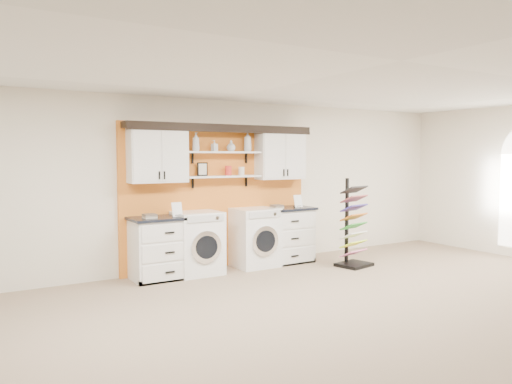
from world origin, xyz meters
TOP-DOWN VIEW (x-y plane):
  - floor at (0.00, 0.00)m, footprint 10.00×10.00m
  - ceiling at (0.00, 0.00)m, footprint 10.00×10.00m
  - wall_back at (0.00, 4.00)m, footprint 10.00×0.00m
  - accent_panel at (0.00, 3.96)m, footprint 3.40×0.07m
  - upper_cabinet_left at (-1.13, 3.79)m, footprint 0.90×0.35m
  - upper_cabinet_right at (1.13, 3.79)m, footprint 0.90×0.35m
  - shelf_lower at (0.00, 3.80)m, footprint 1.32×0.28m
  - shelf_upper at (0.00, 3.80)m, footprint 1.32×0.28m
  - crown_molding at (0.00, 3.81)m, footprint 3.30×0.41m
  - picture_frame at (-0.35, 3.85)m, footprint 0.18×0.02m
  - canister_red at (0.10, 3.80)m, footprint 0.11×0.11m
  - canister_cream at (0.35, 3.80)m, footprint 0.10×0.10m
  - base_cabinet_left at (-1.13, 3.64)m, footprint 0.97×0.66m
  - base_cabinet_right at (1.13, 3.64)m, footprint 0.99×0.66m
  - washer at (-0.55, 3.64)m, footprint 0.71×0.71m
  - dryer at (0.51, 3.64)m, footprint 0.71×0.71m
  - sample_rack at (1.95, 2.78)m, footprint 0.62×0.55m
  - soap_bottle_a at (-0.48, 3.80)m, footprint 0.12×0.12m
  - soap_bottle_b at (-0.15, 3.80)m, footprint 0.10×0.10m
  - soap_bottle_c at (0.15, 3.80)m, footprint 0.20×0.20m
  - soap_bottle_d at (0.47, 3.80)m, footprint 0.17×0.17m

SIDE VIEW (x-z plane):
  - floor at x=0.00m, z-range 0.00..0.00m
  - base_cabinet_left at x=-1.13m, z-range 0.00..0.95m
  - base_cabinet_right at x=1.13m, z-range 0.00..0.97m
  - sample_rack at x=1.95m, z-range -0.25..1.24m
  - dryer at x=0.51m, z-range 0.00..0.99m
  - washer at x=-0.55m, z-range 0.00..0.99m
  - accent_panel at x=0.00m, z-range 0.00..2.40m
  - wall_back at x=0.00m, z-range -3.60..6.40m
  - shelf_lower at x=0.00m, z-range 1.52..1.54m
  - canister_cream at x=0.35m, z-range 1.54..1.69m
  - canister_red at x=0.10m, z-range 1.54..1.71m
  - picture_frame at x=-0.35m, z-range 1.54..1.77m
  - upper_cabinet_left at x=-1.13m, z-range 1.46..2.30m
  - upper_cabinet_right at x=1.13m, z-range 1.46..2.30m
  - shelf_upper at x=0.00m, z-range 1.92..1.94m
  - soap_bottle_b at x=-0.15m, z-range 1.95..2.12m
  - soap_bottle_c at x=0.15m, z-range 1.95..2.13m
  - soap_bottle_a at x=-0.48m, z-range 1.94..2.24m
  - soap_bottle_d at x=0.47m, z-range 1.94..2.29m
  - crown_molding at x=0.00m, z-range 2.26..2.39m
  - ceiling at x=0.00m, z-range 2.80..2.80m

